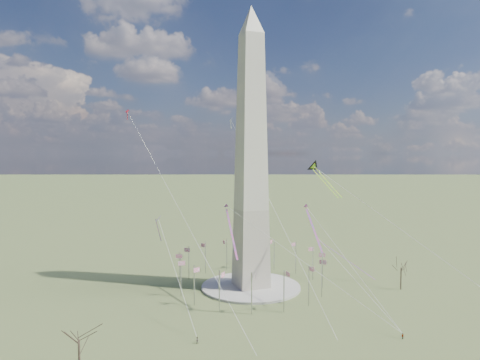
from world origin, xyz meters
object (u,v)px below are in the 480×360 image
object	(u,v)px
tree_near	(401,266)
kite_delta_black	(315,168)
washington_monument	(251,156)
person_west	(197,340)

from	to	relation	value
tree_near	kite_delta_black	size ratio (longest dim) A/B	0.65
washington_monument	tree_near	size ratio (longest dim) A/B	8.37
person_west	washington_monument	bearing A→B (deg)	-132.17
washington_monument	kite_delta_black	distance (m)	39.99
person_west	kite_delta_black	world-z (taller)	kite_delta_black
washington_monument	tree_near	world-z (taller)	washington_monument
washington_monument	person_west	distance (m)	67.47
washington_monument	kite_delta_black	xyz separation A→B (m)	(36.31, 15.85, -5.41)
washington_monument	person_west	xyz separation A→B (m)	(-30.83, -37.19, -47.10)
washington_monument	kite_delta_black	size ratio (longest dim) A/B	5.44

